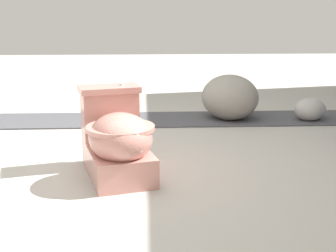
% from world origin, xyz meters
% --- Properties ---
extents(ground_plane, '(14.00, 14.00, 0.00)m').
position_xyz_m(ground_plane, '(0.00, 0.00, 0.00)').
color(ground_plane, '#B7B2A8').
extents(gravel_strip, '(0.56, 8.00, 0.01)m').
position_xyz_m(gravel_strip, '(-1.25, 0.50, 0.01)').
color(gravel_strip, '#4C4C51').
rests_on(gravel_strip, ground).
extents(toilet, '(0.70, 0.52, 0.52)m').
position_xyz_m(toilet, '(0.12, 0.17, 0.22)').
color(toilet, tan).
rests_on(toilet, ground).
extents(boulder_near, '(0.36, 0.38, 0.20)m').
position_xyz_m(boulder_near, '(-1.17, 1.78, 0.10)').
color(boulder_near, '#B7B2AD').
rests_on(boulder_near, ground).
extents(boulder_far, '(0.69, 0.69, 0.40)m').
position_xyz_m(boulder_far, '(-1.25, 1.08, 0.20)').
color(boulder_far, gray).
rests_on(boulder_far, ground).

